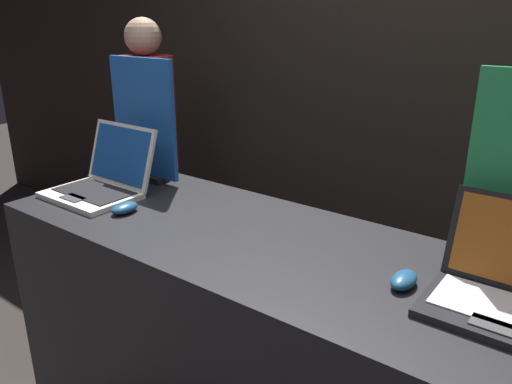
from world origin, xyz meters
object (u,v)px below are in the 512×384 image
(laptop_front, at_px, (103,179))
(promo_stand_front, at_px, (144,123))
(mouse_back, at_px, (404,280))
(person_bystander, at_px, (152,162))
(laptop_back, at_px, (509,287))
(mouse_front, at_px, (124,208))

(laptop_front, bearing_deg, promo_stand_front, 90.00)
(mouse_back, bearing_deg, person_bystander, 158.32)
(laptop_front, bearing_deg, person_bystander, 126.63)
(laptop_back, bearing_deg, promo_stand_front, 173.68)
(laptop_back, xyz_separation_m, person_bystander, (-1.96, 0.64, -0.18))
(laptop_front, distance_m, laptop_back, 1.44)
(mouse_front, height_order, mouse_back, mouse_back)
(laptop_front, distance_m, mouse_back, 1.20)
(promo_stand_front, distance_m, mouse_back, 1.24)
(mouse_front, relative_size, mouse_back, 1.00)
(laptop_front, relative_size, promo_stand_front, 0.69)
(mouse_front, distance_m, person_bystander, 1.10)
(promo_stand_front, height_order, laptop_back, promo_stand_front)
(mouse_front, xyz_separation_m, promo_stand_front, (-0.23, 0.31, 0.22))
(mouse_front, distance_m, laptop_back, 1.22)
(laptop_front, bearing_deg, mouse_front, -20.02)
(mouse_front, bearing_deg, mouse_back, 5.90)
(promo_stand_front, distance_m, laptop_back, 1.45)
(laptop_back, bearing_deg, laptop_front, -177.33)
(laptop_front, height_order, person_bystander, person_bystander)
(mouse_back, bearing_deg, promo_stand_front, 170.23)
(laptop_front, xyz_separation_m, laptop_back, (1.43, 0.07, -0.00))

